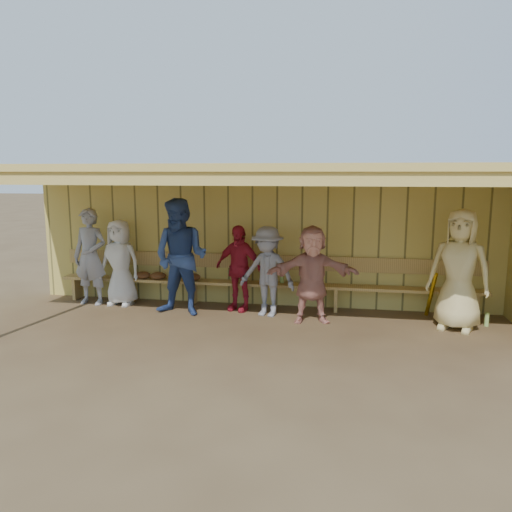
{
  "coord_description": "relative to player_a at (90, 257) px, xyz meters",
  "views": [
    {
      "loc": [
        1.38,
        -7.52,
        2.39
      ],
      "look_at": [
        0.0,
        0.35,
        1.05
      ],
      "focal_mm": 35.0,
      "sensor_mm": 36.0,
      "label": 1
    }
  ],
  "objects": [
    {
      "name": "player_f",
      "position": [
        4.05,
        -0.43,
        -0.1
      ],
      "size": [
        1.51,
        0.7,
        1.57
      ],
      "primitive_type": "imported",
      "rotation": [
        0.0,
        0.0,
        0.17
      ],
      "color": "tan",
      "rests_on": "ground"
    },
    {
      "name": "player_c",
      "position": [
        1.85,
        -0.38,
        0.11
      ],
      "size": [
        1.06,
        0.89,
        1.97
      ],
      "primitive_type": "imported",
      "rotation": [
        0.0,
        0.0,
        -0.16
      ],
      "color": "#304884",
      "rests_on": "ground"
    },
    {
      "name": "player_h",
      "position": [
        6.27,
        -0.44,
        0.05
      ],
      "size": [
        1.07,
        0.89,
        1.86
      ],
      "primitive_type": "imported",
      "rotation": [
        0.0,
        0.0,
        -0.39
      ],
      "color": "#DCC57B",
      "rests_on": "ground"
    },
    {
      "name": "bench",
      "position": [
        3.14,
        0.35,
        -0.35
      ],
      "size": [
        7.6,
        0.34,
        0.93
      ],
      "color": "tan",
      "rests_on": "ground"
    },
    {
      "name": "ground",
      "position": [
        3.14,
        -0.76,
        -0.88
      ],
      "size": [
        90.0,
        90.0,
        0.0
      ],
      "primitive_type": "plane",
      "color": "brown",
      "rests_on": "ground"
    },
    {
      "name": "player_d",
      "position": [
        2.74,
        0.05,
        -0.13
      ],
      "size": [
        0.95,
        0.61,
        1.5
      ],
      "primitive_type": "imported",
      "rotation": [
        0.0,
        0.0,
        -0.31
      ],
      "color": "#AF1C2C",
      "rests_on": "ground"
    },
    {
      "name": "player_e",
      "position": [
        3.29,
        -0.21,
        -0.12
      ],
      "size": [
        1.09,
        0.8,
        1.51
      ],
      "primitive_type": "imported",
      "rotation": [
        0.0,
        0.0,
        -0.27
      ],
      "color": "gray",
      "rests_on": "ground"
    },
    {
      "name": "dugout_equipment",
      "position": [
        2.2,
        0.22,
        -0.39
      ],
      "size": [
        6.08,
        0.62,
        0.8
      ],
      "color": "yellow",
      "rests_on": "ground"
    },
    {
      "name": "player_a",
      "position": [
        0.0,
        0.0,
        0.0
      ],
      "size": [
        0.68,
        0.48,
        1.76
      ],
      "primitive_type": "imported",
      "rotation": [
        0.0,
        0.0,
        -0.1
      ],
      "color": "gray",
      "rests_on": "ground"
    },
    {
      "name": "dugout_structure",
      "position": [
        3.52,
        -0.08,
        0.81
      ],
      "size": [
        8.8,
        3.2,
        2.5
      ],
      "color": "#CCB857",
      "rests_on": "ground"
    },
    {
      "name": "player_b",
      "position": [
        0.55,
        0.05,
        -0.1
      ],
      "size": [
        0.79,
        0.54,
        1.56
      ],
      "primitive_type": "imported",
      "rotation": [
        0.0,
        0.0,
        -0.06
      ],
      "color": "silver",
      "rests_on": "ground"
    }
  ]
}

